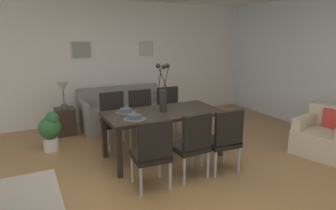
{
  "coord_description": "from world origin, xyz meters",
  "views": [
    {
      "loc": [
        -1.62,
        -3.24,
        1.92
      ],
      "look_at": [
        0.33,
        0.68,
        0.86
      ],
      "focal_mm": 31.82,
      "sensor_mm": 36.0,
      "label": 1
    }
  ],
  "objects": [
    {
      "name": "potted_plant",
      "position": [
        -1.28,
        1.82,
        0.37
      ],
      "size": [
        0.36,
        0.36,
        0.67
      ],
      "color": "silver",
      "rests_on": "ground"
    },
    {
      "name": "placemat_near_right",
      "position": [
        -0.25,
        0.97,
        0.74
      ],
      "size": [
        0.32,
        0.32,
        0.01
      ],
      "primitive_type": "cylinder",
      "color": "#4C4742",
      "rests_on": "dining_table"
    },
    {
      "name": "dining_chair_far_left",
      "position": [
        0.32,
        -0.06,
        0.51
      ],
      "size": [
        0.46,
        0.46,
        0.92
      ],
      "color": "black",
      "rests_on": "ground"
    },
    {
      "name": "dining_table",
      "position": [
        0.29,
        0.77,
        0.66
      ],
      "size": [
        1.8,
        0.89,
        0.74
      ],
      "color": "black",
      "rests_on": "ground"
    },
    {
      "name": "sofa",
      "position": [
        0.25,
        2.64,
        0.28
      ],
      "size": [
        1.79,
        0.84,
        0.8
      ],
      "color": "gray",
      "rests_on": "ground"
    },
    {
      "name": "centerpiece_vase",
      "position": [
        0.3,
        0.77,
        1.02
      ],
      "size": [
        0.21,
        0.23,
        0.73
      ],
      "color": "#232326",
      "rests_on": "dining_table"
    },
    {
      "name": "dining_chair_near_right",
      "position": [
        -0.24,
        1.63,
        0.51
      ],
      "size": [
        0.45,
        0.45,
        0.92
      ],
      "color": "black",
      "rests_on": "ground"
    },
    {
      "name": "armchair",
      "position": [
        2.71,
        -0.29,
        0.29
      ],
      "size": [
        0.98,
        0.98,
        0.75
      ],
      "color": "beige",
      "rests_on": "ground"
    },
    {
      "name": "dining_chair_mid_left",
      "position": [
        0.81,
        -0.1,
        0.51
      ],
      "size": [
        0.47,
        0.47,
        0.92
      ],
      "color": "black",
      "rests_on": "ground"
    },
    {
      "name": "side_window_wall",
      "position": [
        3.65,
        0.4,
        1.3
      ],
      "size": [
        0.1,
        6.3,
        2.6
      ],
      "primitive_type": "cube",
      "color": "white",
      "rests_on": "ground"
    },
    {
      "name": "bowl_near_left",
      "position": [
        -0.25,
        0.57,
        0.78
      ],
      "size": [
        0.17,
        0.17,
        0.07
      ],
      "color": "#475166",
      "rests_on": "dining_table"
    },
    {
      "name": "placemat_near_left",
      "position": [
        -0.25,
        0.57,
        0.74
      ],
      "size": [
        0.32,
        0.32,
        0.01
      ],
      "primitive_type": "cylinder",
      "color": "#4C4742",
      "rests_on": "dining_table"
    },
    {
      "name": "dining_chair_near_left",
      "position": [
        -0.27,
        -0.1,
        0.51
      ],
      "size": [
        0.47,
        0.47,
        0.92
      ],
      "color": "black",
      "rests_on": "ground"
    },
    {
      "name": "dining_chair_far_right",
      "position": [
        0.28,
        1.61,
        0.51
      ],
      "size": [
        0.44,
        0.44,
        0.92
      ],
      "color": "black",
      "rests_on": "ground"
    },
    {
      "name": "bowl_near_right",
      "position": [
        -0.25,
        0.97,
        0.78
      ],
      "size": [
        0.17,
        0.17,
        0.07
      ],
      "color": "#475166",
      "rests_on": "dining_table"
    },
    {
      "name": "framed_picture_center",
      "position": [
        1.03,
        3.18,
        1.58
      ],
      "size": [
        0.33,
        0.03,
        0.31
      ],
      "color": "#B2ADA3"
    },
    {
      "name": "back_wall_panel",
      "position": [
        0.0,
        3.25,
        1.3
      ],
      "size": [
        9.0,
        0.1,
        2.6
      ],
      "primitive_type": "cube",
      "color": "silver",
      "rests_on": "ground"
    },
    {
      "name": "table_lamp",
      "position": [
        -0.94,
        2.58,
        0.89
      ],
      "size": [
        0.22,
        0.22,
        0.51
      ],
      "color": "#4C4C51",
      "rests_on": "side_table"
    },
    {
      "name": "dining_chair_mid_right",
      "position": [
        0.85,
        1.64,
        0.51
      ],
      "size": [
        0.45,
        0.45,
        0.92
      ],
      "color": "black",
      "rests_on": "ground"
    },
    {
      "name": "side_table",
      "position": [
        -0.94,
        2.58,
        0.26
      ],
      "size": [
        0.36,
        0.36,
        0.52
      ],
      "primitive_type": "cube",
      "color": "#33261E",
      "rests_on": "ground"
    },
    {
      "name": "ground_plane",
      "position": [
        0.0,
        0.0,
        0.0
      ],
      "size": [
        9.0,
        9.0,
        0.0
      ],
      "primitive_type": "plane",
      "color": "olive"
    },
    {
      "name": "framed_picture_left",
      "position": [
        -0.44,
        3.18,
        1.58
      ],
      "size": [
        0.41,
        0.03,
        0.36
      ],
      "color": "#B2ADA3"
    }
  ]
}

